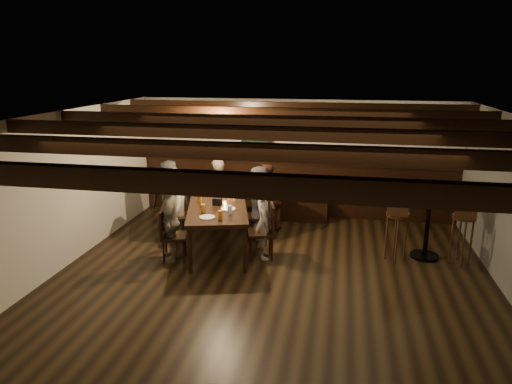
% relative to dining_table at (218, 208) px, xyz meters
% --- Properties ---
extents(room, '(7.00, 7.00, 7.00)m').
position_rel_dining_table_xyz_m(room, '(0.81, 0.81, 0.34)').
color(room, black).
rests_on(room, ground).
extents(dining_table, '(1.47, 2.29, 0.79)m').
position_rel_dining_table_xyz_m(dining_table, '(0.00, 0.00, 0.00)').
color(dining_table, black).
rests_on(dining_table, floor).
extents(chair_left_near, '(0.52, 0.52, 0.93)m').
position_rel_dining_table_xyz_m(chair_left_near, '(-0.81, 0.25, -0.45)').
color(chair_left_near, black).
rests_on(chair_left_near, floor).
extents(chair_left_far, '(0.48, 0.48, 0.85)m').
position_rel_dining_table_xyz_m(chair_left_far, '(-0.58, -0.62, -0.47)').
color(chair_left_far, black).
rests_on(chair_left_far, floor).
extents(chair_right_near, '(0.47, 0.47, 0.85)m').
position_rel_dining_table_xyz_m(chair_right_near, '(0.58, 0.62, -0.47)').
color(chair_right_near, black).
rests_on(chair_right_near, floor).
extents(chair_right_far, '(0.50, 0.50, 0.90)m').
position_rel_dining_table_xyz_m(chair_right_far, '(0.81, -0.25, -0.45)').
color(chair_right_far, black).
rests_on(chair_right_far, floor).
extents(person_bench_left, '(0.76, 0.59, 1.37)m').
position_rel_dining_table_xyz_m(person_bench_left, '(-1.10, 0.64, -0.04)').
color(person_bench_left, '#29292B').
rests_on(person_bench_left, floor).
extents(person_bench_centre, '(0.57, 0.45, 1.38)m').
position_rel_dining_table_xyz_m(person_bench_centre, '(-0.27, 1.01, -0.04)').
color(person_bench_centre, slate).
rests_on(person_bench_centre, floor).
extents(person_bench_right, '(0.73, 0.63, 1.28)m').
position_rel_dining_table_xyz_m(person_bench_right, '(0.64, 1.10, -0.09)').
color(person_bench_right, '#4F221B').
rests_on(person_bench_right, floor).
extents(person_left_near, '(0.69, 0.95, 1.32)m').
position_rel_dining_table_xyz_m(person_left_near, '(-0.84, 0.24, -0.07)').
color(person_left_near, gray).
rests_on(person_left_near, floor).
extents(person_left_far, '(0.52, 0.84, 1.34)m').
position_rel_dining_table_xyz_m(person_left_far, '(-0.61, -0.63, -0.06)').
color(person_left_far, gray).
rests_on(person_left_far, floor).
extents(person_right_near, '(0.58, 0.74, 1.34)m').
position_rel_dining_table_xyz_m(person_right_near, '(0.61, 0.63, -0.06)').
color(person_right_near, black).
rests_on(person_right_near, floor).
extents(person_right_far, '(0.39, 0.50, 1.20)m').
position_rel_dining_table_xyz_m(person_right_far, '(0.84, -0.24, -0.13)').
color(person_right_far, gray).
rests_on(person_right_far, floor).
extents(pint_a, '(0.07, 0.07, 0.14)m').
position_rel_dining_table_xyz_m(pint_a, '(-0.45, 0.60, 0.14)').
color(pint_a, '#BF7219').
rests_on(pint_a, dining_table).
extents(pint_b, '(0.07, 0.07, 0.14)m').
position_rel_dining_table_xyz_m(pint_b, '(0.07, 0.69, 0.14)').
color(pint_b, '#BF7219').
rests_on(pint_b, dining_table).
extents(pint_c, '(0.07, 0.07, 0.14)m').
position_rel_dining_table_xyz_m(pint_c, '(-0.32, 0.02, 0.14)').
color(pint_c, '#BF7219').
rests_on(pint_c, dining_table).
extents(pint_d, '(0.07, 0.07, 0.14)m').
position_rel_dining_table_xyz_m(pint_d, '(0.24, 0.27, 0.14)').
color(pint_d, silver).
rests_on(pint_d, dining_table).
extents(pint_e, '(0.07, 0.07, 0.14)m').
position_rel_dining_table_xyz_m(pint_e, '(-0.10, -0.49, 0.14)').
color(pint_e, '#BF7219').
rests_on(pint_e, dining_table).
extents(pint_f, '(0.07, 0.07, 0.14)m').
position_rel_dining_table_xyz_m(pint_f, '(0.34, -0.48, 0.14)').
color(pint_f, silver).
rests_on(pint_f, dining_table).
extents(pint_g, '(0.07, 0.07, 0.14)m').
position_rel_dining_table_xyz_m(pint_g, '(0.25, -0.76, 0.14)').
color(pint_g, '#BF7219').
rests_on(pint_g, dining_table).
extents(plate_near, '(0.24, 0.24, 0.01)m').
position_rel_dining_table_xyz_m(plate_near, '(0.04, -0.72, 0.07)').
color(plate_near, white).
rests_on(plate_near, dining_table).
extents(plate_far, '(0.24, 0.24, 0.01)m').
position_rel_dining_table_xyz_m(plate_far, '(0.25, -0.24, 0.07)').
color(plate_far, white).
rests_on(plate_far, dining_table).
extents(condiment_caddy, '(0.15, 0.10, 0.12)m').
position_rel_dining_table_xyz_m(condiment_caddy, '(0.01, -0.05, 0.13)').
color(condiment_caddy, black).
rests_on(condiment_caddy, dining_table).
extents(candle, '(0.05, 0.05, 0.05)m').
position_rel_dining_table_xyz_m(candle, '(0.04, 0.32, 0.09)').
color(candle, beige).
rests_on(candle, dining_table).
extents(high_top_table, '(0.63, 0.63, 1.12)m').
position_rel_dining_table_xyz_m(high_top_table, '(3.44, 0.26, 0.00)').
color(high_top_table, black).
rests_on(high_top_table, floor).
extents(bar_stool_left, '(0.36, 0.38, 1.13)m').
position_rel_dining_table_xyz_m(bar_stool_left, '(2.94, 0.05, -0.31)').
color(bar_stool_left, '#331C10').
rests_on(bar_stool_left, floor).
extents(bar_stool_right, '(0.37, 0.39, 1.13)m').
position_rel_dining_table_xyz_m(bar_stool_right, '(3.94, 0.10, -0.31)').
color(bar_stool_right, '#331C10').
rests_on(bar_stool_right, floor).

